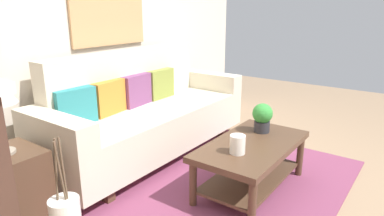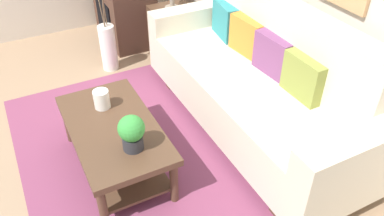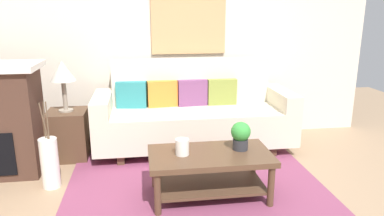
{
  "view_description": "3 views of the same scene",
  "coord_description": "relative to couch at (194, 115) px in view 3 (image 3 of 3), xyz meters",
  "views": [
    {
      "loc": [
        -2.3,
        -0.87,
        1.51
      ],
      "look_at": [
        0.21,
        0.95,
        0.58
      ],
      "focal_mm": 31.77,
      "sensor_mm": 36.0,
      "label": 1
    },
    {
      "loc": [
        2.3,
        -0.23,
        2.23
      ],
      "look_at": [
        0.21,
        0.84,
        0.46
      ],
      "focal_mm": 36.79,
      "sensor_mm": 36.0,
      "label": 2
    },
    {
      "loc": [
        -0.5,
        -2.71,
        1.67
      ],
      "look_at": [
        0.02,
        0.85,
        0.69
      ],
      "focal_mm": 33.83,
      "sensor_mm": 36.0,
      "label": 3
    }
  ],
  "objects": [
    {
      "name": "couch",
      "position": [
        0.0,
        0.0,
        0.0
      ],
      "size": [
        2.36,
        0.84,
        1.08
      ],
      "color": "beige",
      "rests_on": "ground_plane"
    },
    {
      "name": "wall_back",
      "position": [
        -0.14,
        0.54,
        0.92
      ],
      "size": [
        5.11,
        0.1,
        2.7
      ],
      "primitive_type": "cube",
      "color": "beige",
      "rests_on": "ground_plane"
    },
    {
      "name": "floor_vase_branch_a",
      "position": [
        -1.5,
        -0.82,
        0.24
      ],
      "size": [
        0.01,
        0.03,
        0.36
      ],
      "primitive_type": "cylinder",
      "rotation": [
        -0.05,
        0.0,
        0.0
      ],
      "color": "brown",
      "rests_on": "floor_vase"
    },
    {
      "name": "potted_plant_tabletop",
      "position": [
        0.25,
        -1.18,
        0.14
      ],
      "size": [
        0.18,
        0.18,
        0.26
      ],
      "color": "#2D2D33",
      "rests_on": "coffee_table"
    },
    {
      "name": "area_rug",
      "position": [
        -0.14,
        -0.98,
        -0.43
      ],
      "size": [
        2.48,
        1.91,
        0.01
      ],
      "primitive_type": "cube",
      "color": "#843D5B",
      "rests_on": "ground_plane"
    },
    {
      "name": "ground_plane",
      "position": [
        -0.14,
        -1.48,
        -0.43
      ],
      "size": [
        9.11,
        9.11,
        0.0
      ],
      "primitive_type": "plane",
      "color": "#9E7F60"
    },
    {
      "name": "coffee_table",
      "position": [
        -0.04,
        -1.23,
        -0.12
      ],
      "size": [
        1.1,
        0.6,
        0.43
      ],
      "color": "#513826",
      "rests_on": "ground_plane"
    },
    {
      "name": "side_table",
      "position": [
        -1.48,
        -0.08,
        -0.15
      ],
      "size": [
        0.44,
        0.44,
        0.56
      ],
      "primitive_type": "cube",
      "color": "#513826",
      "rests_on": "ground_plane"
    },
    {
      "name": "floor_vase_branch_c",
      "position": [
        -1.53,
        -0.84,
        0.24
      ],
      "size": [
        0.05,
        0.03,
        0.36
      ],
      "primitive_type": "cylinder",
      "rotation": [
        0.05,
        -0.11,
        0.0
      ],
      "color": "brown",
      "rests_on": "floor_vase"
    },
    {
      "name": "throw_pillow_teal",
      "position": [
        -0.74,
        0.12,
        0.25
      ],
      "size": [
        0.37,
        0.17,
        0.32
      ],
      "primitive_type": "cube",
      "rotation": [
        0.0,
        0.0,
        -0.14
      ],
      "color": "teal",
      "rests_on": "couch"
    },
    {
      "name": "tabletop_vase",
      "position": [
        -0.29,
        -1.23,
        0.07
      ],
      "size": [
        0.12,
        0.12,
        0.15
      ],
      "primitive_type": "cylinder",
      "color": "white",
      "rests_on": "coffee_table"
    },
    {
      "name": "table_lamp",
      "position": [
        -1.48,
        -0.08,
        0.56
      ],
      "size": [
        0.28,
        0.28,
        0.57
      ],
      "color": "gray",
      "rests_on": "side_table"
    },
    {
      "name": "throw_pillow_plum",
      "position": [
        0.0,
        0.12,
        0.25
      ],
      "size": [
        0.37,
        0.15,
        0.32
      ],
      "primitive_type": "cube",
      "rotation": [
        0.0,
        0.0,
        0.08
      ],
      "color": "#7A4270",
      "rests_on": "couch"
    },
    {
      "name": "floor_vase",
      "position": [
        -1.52,
        -0.82,
        -0.18
      ],
      "size": [
        0.17,
        0.17,
        0.5
      ],
      "primitive_type": "cylinder",
      "color": "white",
      "rests_on": "ground_plane"
    },
    {
      "name": "throw_pillow_olive",
      "position": [
        0.37,
        0.12,
        0.25
      ],
      "size": [
        0.36,
        0.12,
        0.32
      ],
      "primitive_type": "cube",
      "rotation": [
        0.0,
        0.0,
        0.01
      ],
      "color": "olive",
      "rests_on": "couch"
    },
    {
      "name": "floor_vase_branch_b",
      "position": [
        -1.53,
        -0.8,
        0.24
      ],
      "size": [
        0.03,
        0.03,
        0.36
      ],
      "primitive_type": "cylinder",
      "rotation": [
        0.04,
        0.05,
        0.0
      ],
      "color": "brown",
      "rests_on": "floor_vase"
    },
    {
      "name": "framed_painting",
      "position": [
        0.0,
        0.47,
        1.08
      ],
      "size": [
        0.95,
        0.03,
        0.79
      ],
      "primitive_type": "cube",
      "color": "tan"
    },
    {
      "name": "throw_pillow_orange",
      "position": [
        -0.37,
        0.12,
        0.25
      ],
      "size": [
        0.37,
        0.16,
        0.32
      ],
      "primitive_type": "cube",
      "rotation": [
        0.0,
        0.0,
        0.1
      ],
      "color": "orange",
      "rests_on": "couch"
    }
  ]
}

